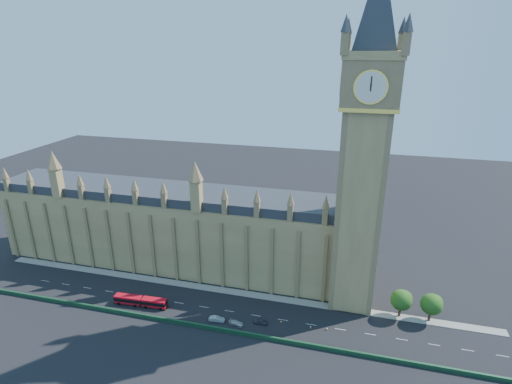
% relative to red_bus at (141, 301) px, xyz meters
% --- Properties ---
extents(ground, '(400.00, 400.00, 0.00)m').
position_rel_red_bus_xyz_m(ground, '(22.54, 3.94, -1.46)').
color(ground, black).
rests_on(ground, ground).
extents(palace_westminster, '(120.00, 20.00, 28.00)m').
position_rel_red_bus_xyz_m(palace_westminster, '(-2.46, 25.94, 12.41)').
color(palace_westminster, olive).
rests_on(palace_westminster, ground).
extents(elizabeth_tower, '(20.59, 20.59, 105.00)m').
position_rel_red_bus_xyz_m(elizabeth_tower, '(60.54, 17.93, 53.10)').
color(elizabeth_tower, olive).
rests_on(elizabeth_tower, ground).
extents(bridge_parapet, '(160.00, 0.60, 1.20)m').
position_rel_red_bus_xyz_m(bridge_parapet, '(22.54, -5.06, -0.86)').
color(bridge_parapet, '#1E4C2D').
rests_on(bridge_parapet, ground).
extents(kerb_north, '(160.00, 3.00, 0.16)m').
position_rel_red_bus_xyz_m(kerb_north, '(22.54, 13.44, -1.38)').
color(kerb_north, gray).
rests_on(kerb_north, ground).
extents(tree_east_near, '(6.00, 6.00, 8.50)m').
position_rel_red_bus_xyz_m(tree_east_near, '(74.76, 14.02, 4.19)').
color(tree_east_near, '#382619').
rests_on(tree_east_near, ground).
extents(tree_east_far, '(6.00, 6.00, 8.50)m').
position_rel_red_bus_xyz_m(tree_east_far, '(82.76, 14.02, 4.19)').
color(tree_east_far, '#382619').
rests_on(tree_east_far, ground).
extents(red_bus, '(16.36, 3.34, 2.76)m').
position_rel_red_bus_xyz_m(red_bus, '(0.00, 0.00, 0.00)').
color(red_bus, red).
rests_on(red_bus, ground).
extents(car_grey, '(3.88, 1.57, 1.32)m').
position_rel_red_bus_xyz_m(car_grey, '(36.82, 0.84, -0.79)').
color(car_grey, '#404148').
rests_on(car_grey, ground).
extents(car_silver, '(4.57, 1.93, 1.47)m').
position_rel_red_bus_xyz_m(car_silver, '(24.54, -1.27, -0.72)').
color(car_silver, '#A3A7AB').
rests_on(car_silver, ground).
extents(car_white, '(4.26, 2.14, 1.19)m').
position_rel_red_bus_xyz_m(car_white, '(30.34, -1.43, -0.86)').
color(car_white, silver).
rests_on(car_white, ground).
extents(cone_a, '(0.49, 0.49, 0.71)m').
position_rel_red_bus_xyz_m(cone_a, '(36.54, 0.37, -1.10)').
color(cone_a, black).
rests_on(cone_a, ground).
extents(cone_b, '(0.49, 0.49, 0.65)m').
position_rel_red_bus_xyz_m(cone_b, '(42.25, 2.56, -1.13)').
color(cone_b, black).
rests_on(cone_b, ground).
extents(cone_c, '(0.56, 0.56, 0.70)m').
position_rel_red_bus_xyz_m(cone_c, '(54.98, 2.82, -1.11)').
color(cone_c, black).
rests_on(cone_c, ground).
extents(cone_d, '(0.52, 0.52, 0.76)m').
position_rel_red_bus_xyz_m(cone_d, '(50.57, 2.30, -1.08)').
color(cone_d, black).
rests_on(cone_d, ground).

